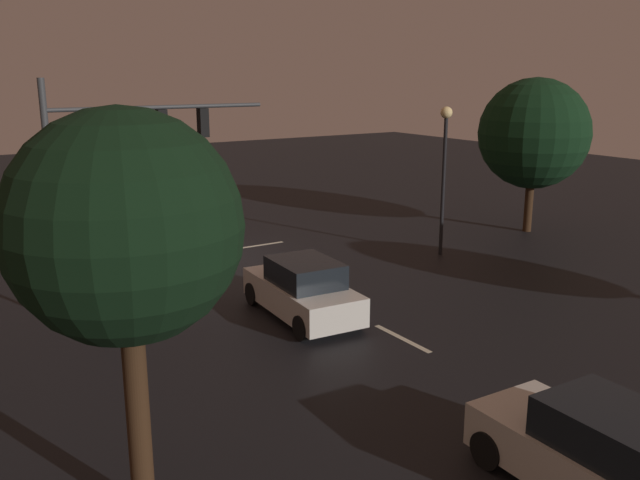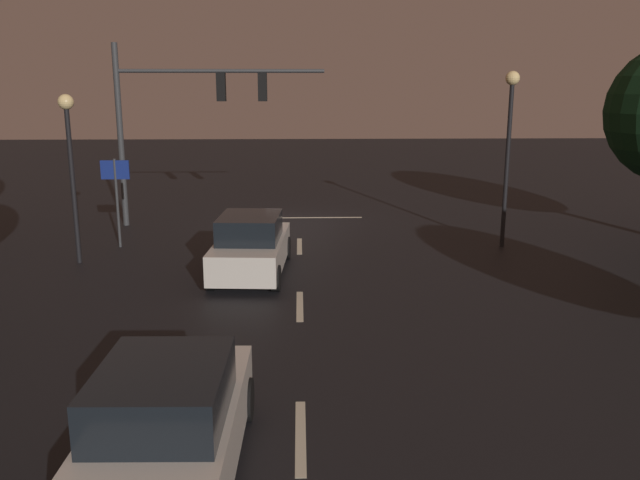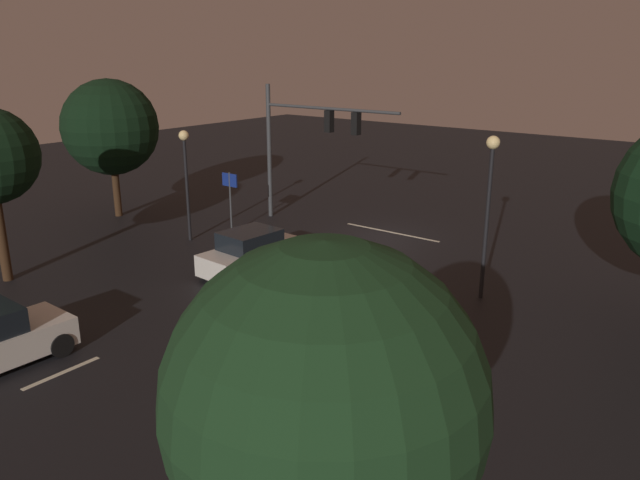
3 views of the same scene
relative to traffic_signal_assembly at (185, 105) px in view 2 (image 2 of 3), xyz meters
The scene contains 11 objects.
ground_plane 6.06m from the traffic_signal_assembly, behind, with size 80.00×80.00×0.00m, color black.
traffic_signal_assembly is the anchor object (origin of this frame).
lane_dash_far 7.02m from the traffic_signal_assembly, 139.13° to the left, with size 2.20×0.16×0.01m, color beige.
lane_dash_mid 11.32m from the traffic_signal_assembly, 113.30° to the left, with size 2.20×0.16×0.01m, color beige.
lane_dash_near 16.70m from the traffic_signal_assembly, 104.82° to the left, with size 2.20×0.16×0.01m, color beige.
stop_bar 6.16m from the traffic_signal_assembly, 163.92° to the right, with size 5.00×0.16×0.01m, color beige.
car_approaching 8.16m from the traffic_signal_assembly, 112.34° to the left, with size 2.15×4.46×1.70m.
car_distant 17.21m from the traffic_signal_assembly, 98.13° to the left, with size 1.99×4.41×1.70m.
street_lamp_left_kerb 11.42m from the traffic_signal_assembly, 160.56° to the left, with size 0.44×0.44×5.58m.
street_lamp_right_kerb 6.00m from the traffic_signal_assembly, 65.77° to the left, with size 0.44×0.44×4.91m.
route_sign 4.55m from the traffic_signal_assembly, 63.63° to the left, with size 0.90×0.09×2.88m.
Camera 2 is at (-0.01, 24.98, 5.16)m, focal length 36.98 mm.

